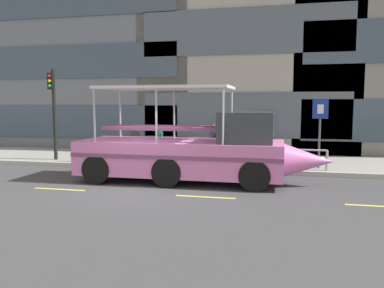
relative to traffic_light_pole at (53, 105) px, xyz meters
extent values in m
plane|color=#3D3D3F|center=(5.58, -3.82, -2.68)|extent=(120.00, 120.00, 0.00)
cube|color=gray|center=(5.58, 1.78, -2.59)|extent=(32.00, 4.80, 0.18)
cube|color=#B2ADA3|center=(5.58, -0.71, -2.59)|extent=(32.00, 0.18, 0.18)
cube|color=#DBD64C|center=(3.18, -4.90, -2.67)|extent=(1.80, 0.12, 0.01)
cube|color=#DBD64C|center=(7.98, -4.90, -2.67)|extent=(1.80, 0.12, 0.01)
cube|color=#DBD64C|center=(12.78, -4.90, -2.67)|extent=(1.80, 0.12, 0.01)
cube|color=#3D4C5B|center=(-1.80, 4.55, -0.97)|extent=(12.86, 0.06, 1.88)
cube|color=#3D4C5B|center=(-1.80, 4.55, 2.45)|extent=(12.86, 0.06, 1.88)
cube|color=#3D4C5B|center=(-1.80, 4.55, 5.87)|extent=(12.86, 0.06, 1.88)
cube|color=#4C5660|center=(8.18, 4.55, -0.52)|extent=(10.82, 0.06, 2.37)
cube|color=#4C5660|center=(8.18, 4.55, 3.78)|extent=(10.82, 0.06, 2.37)
cylinder|color=#9EA0A8|center=(6.47, -0.37, -1.71)|extent=(10.82, 0.07, 0.07)
cylinder|color=#9EA0A8|center=(6.47, -0.37, -2.11)|extent=(10.82, 0.06, 0.06)
cylinder|color=#9EA0A8|center=(1.06, -0.37, -2.11)|extent=(0.09, 0.09, 0.78)
cylinder|color=#9EA0A8|center=(3.23, -0.37, -2.11)|extent=(0.09, 0.09, 0.78)
cylinder|color=#9EA0A8|center=(5.39, -0.37, -2.11)|extent=(0.09, 0.09, 0.78)
cylinder|color=#9EA0A8|center=(7.55, -0.37, -2.11)|extent=(0.09, 0.09, 0.78)
cylinder|color=#9EA0A8|center=(9.72, -0.37, -2.11)|extent=(0.09, 0.09, 0.78)
cylinder|color=#9EA0A8|center=(11.88, -0.37, -2.11)|extent=(0.09, 0.09, 0.78)
cylinder|color=black|center=(0.00, 0.06, -0.44)|extent=(0.16, 0.16, 4.12)
cube|color=black|center=(0.00, -0.14, 1.07)|extent=(0.24, 0.20, 0.72)
sphere|color=red|center=(0.00, -0.25, 1.29)|extent=(0.14, 0.14, 0.14)
sphere|color=gold|center=(0.00, -0.25, 1.07)|extent=(0.14, 0.14, 0.14)
sphere|color=green|center=(0.00, -0.25, 0.85)|extent=(0.14, 0.14, 0.14)
cylinder|color=#4C4F54|center=(11.62, 0.16, -1.14)|extent=(0.08, 0.08, 2.71)
cube|color=navy|center=(11.62, 0.11, -0.14)|extent=(0.60, 0.04, 0.76)
cube|color=white|center=(11.62, 0.09, -0.14)|extent=(0.24, 0.01, 0.36)
cube|color=pink|center=(6.66, -2.69, -1.81)|extent=(7.16, 2.52, 1.17)
cone|color=pink|center=(11.04, -2.69, -1.81)|extent=(1.61, 1.11, 1.11)
cylinder|color=pink|center=(3.08, -2.69, -1.81)|extent=(0.36, 1.11, 1.11)
cube|color=#783F64|center=(6.66, -3.97, -1.67)|extent=(7.16, 0.04, 0.12)
sphere|color=white|center=(11.44, -2.69, -1.76)|extent=(0.22, 0.22, 0.22)
cube|color=#33383D|center=(8.98, -2.69, -0.72)|extent=(1.79, 2.11, 1.02)
cube|color=silver|center=(6.12, -2.69, 0.63)|extent=(4.65, 2.31, 0.10)
cylinder|color=#B2B2B7|center=(8.33, -1.59, -0.32)|extent=(0.07, 0.07, 1.81)
cylinder|color=#B2B2B7|center=(8.33, -3.80, -0.32)|extent=(0.07, 0.07, 1.81)
cylinder|color=#B2B2B7|center=(6.12, -1.59, -0.32)|extent=(0.07, 0.07, 1.81)
cylinder|color=#B2B2B7|center=(6.12, -3.80, -0.32)|extent=(0.07, 0.07, 1.81)
cylinder|color=#B2B2B7|center=(3.91, -1.59, -0.32)|extent=(0.07, 0.07, 1.81)
cylinder|color=#B2B2B7|center=(3.91, -3.80, -0.32)|extent=(0.07, 0.07, 1.81)
cube|color=#783F64|center=(6.12, -2.09, -0.78)|extent=(4.28, 0.28, 0.12)
cube|color=#783F64|center=(6.12, -3.30, -0.78)|extent=(4.28, 0.28, 0.12)
cylinder|color=black|center=(9.34, -1.54, -2.18)|extent=(1.00, 0.28, 1.00)
cylinder|color=black|center=(9.34, -3.85, -2.18)|extent=(1.00, 0.28, 1.00)
cylinder|color=black|center=(6.48, -1.54, -2.18)|extent=(1.00, 0.28, 1.00)
cylinder|color=black|center=(6.48, -3.85, -2.18)|extent=(1.00, 0.28, 1.00)
cylinder|color=black|center=(3.97, -1.54, -2.18)|extent=(1.00, 0.28, 1.00)
cylinder|color=black|center=(3.97, -3.85, -2.18)|extent=(1.00, 0.28, 1.00)
cylinder|color=#1E2338|center=(9.52, 1.04, -2.09)|extent=(0.10, 0.10, 0.81)
cylinder|color=#1E2338|center=(9.61, 1.17, -2.09)|extent=(0.10, 0.10, 0.81)
cube|color=#236B47|center=(9.57, 1.10, -1.39)|extent=(0.33, 0.35, 0.58)
cylinder|color=#236B47|center=(9.44, 0.94, -1.42)|extent=(0.07, 0.07, 0.52)
cylinder|color=#236B47|center=(9.69, 1.26, -1.42)|extent=(0.07, 0.07, 0.52)
sphere|color=beige|center=(9.57, 1.10, -0.97)|extent=(0.22, 0.22, 0.22)
cylinder|color=#47423D|center=(7.40, 0.22, -2.08)|extent=(0.11, 0.11, 0.84)
cylinder|color=#47423D|center=(7.29, 0.35, -2.08)|extent=(0.11, 0.11, 0.84)
cube|color=#38383D|center=(7.34, 0.29, -1.36)|extent=(0.34, 0.36, 0.59)
cylinder|color=#38383D|center=(7.48, 0.13, -1.39)|extent=(0.07, 0.07, 0.53)
cylinder|color=#38383D|center=(7.21, 0.44, -1.39)|extent=(0.07, 0.07, 0.53)
sphere|color=#936B4C|center=(7.34, 0.29, -0.93)|extent=(0.23, 0.23, 0.23)
cylinder|color=#47423D|center=(4.89, 0.64, -2.10)|extent=(0.10, 0.10, 0.78)
cylinder|color=#47423D|center=(4.81, 0.77, -2.10)|extent=(0.10, 0.10, 0.78)
cube|color=#236B47|center=(4.85, 0.71, -1.43)|extent=(0.30, 0.34, 0.56)
cylinder|color=#236B47|center=(4.95, 0.54, -1.46)|extent=(0.07, 0.07, 0.50)
cylinder|color=#236B47|center=(4.75, 0.87, -1.46)|extent=(0.07, 0.07, 0.50)
sphere|color=tan|center=(4.85, 0.71, -1.03)|extent=(0.22, 0.22, 0.22)
cylinder|color=black|center=(3.69, 0.53, -2.09)|extent=(0.10, 0.10, 0.82)
cylinder|color=black|center=(3.86, 0.53, -2.09)|extent=(0.10, 0.10, 0.82)
cube|color=#38383D|center=(3.77, 0.53, -1.39)|extent=(0.31, 0.18, 0.58)
cylinder|color=#38383D|center=(3.57, 0.54, -1.42)|extent=(0.07, 0.07, 0.52)
cylinder|color=#38383D|center=(3.98, 0.53, -1.42)|extent=(0.07, 0.07, 0.52)
sphere|color=beige|center=(3.77, 0.53, -0.96)|extent=(0.23, 0.23, 0.23)
camera|label=1|loc=(10.08, -16.13, 0.09)|focal=36.80mm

